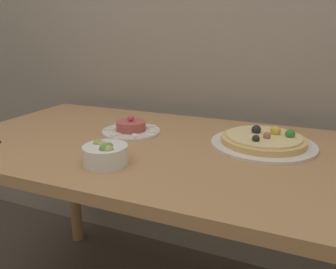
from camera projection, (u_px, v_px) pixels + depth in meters
name	position (u px, v px, depth m)	size (l,w,h in m)	color
dining_table	(159.00, 170.00, 1.15)	(1.46, 0.79, 0.78)	#AD7F51
pizza_plate	(263.00, 141.00, 1.09)	(0.34, 0.34, 0.06)	silver
tartare_plate	(131.00, 129.00, 1.23)	(0.22, 0.22, 0.07)	silver
small_bowl	(105.00, 154.00, 0.93)	(0.13, 0.13, 0.07)	white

